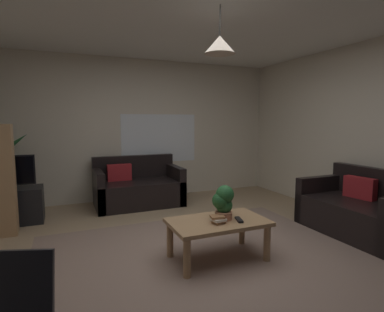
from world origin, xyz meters
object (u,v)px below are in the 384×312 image
(book_on_table_1, at_px, (219,220))
(tv_stand, at_px, (8,207))
(potted_plant_on_table, at_px, (223,202))
(tv, at_px, (5,172))
(couch_under_window, at_px, (138,189))
(pendant_lamp, at_px, (220,45))
(coffee_table, at_px, (218,227))
(book_on_table_2, at_px, (217,217))
(book_on_table_0, at_px, (219,222))
(remote_on_table_1, at_px, (239,220))
(remote_on_table_0, at_px, (223,218))
(couch_right_side, at_px, (359,212))
(potted_palm_corner, at_px, (6,179))

(book_on_table_1, bearing_deg, tv_stand, 134.29)
(potted_plant_on_table, distance_m, tv, 3.07)
(couch_under_window, bearing_deg, pendant_lamp, -83.06)
(coffee_table, xyz_separation_m, potted_plant_on_table, (0.07, 0.02, 0.25))
(book_on_table_2, relative_size, tv_stand, 0.15)
(couch_under_window, xyz_separation_m, coffee_table, (0.29, -2.39, 0.07))
(tv_stand, bearing_deg, potted_plant_on_table, -42.72)
(coffee_table, bearing_deg, pendant_lamp, 180.00)
(couch_under_window, height_order, book_on_table_1, couch_under_window)
(tv_stand, xyz_separation_m, tv, (-0.00, -0.02, 0.49))
(book_on_table_0, distance_m, tv, 3.08)
(book_on_table_2, distance_m, tv_stand, 3.07)
(remote_on_table_1, bearing_deg, remote_on_table_0, 157.34)
(potted_plant_on_table, xyz_separation_m, tv, (-2.26, 2.07, 0.14))
(couch_under_window, distance_m, book_on_table_2, 2.48)
(book_on_table_0, distance_m, pendant_lamp, 1.74)
(remote_on_table_1, xyz_separation_m, tv, (-2.38, 2.19, 0.31))
(remote_on_table_0, distance_m, remote_on_table_1, 0.17)
(couch_right_side, height_order, book_on_table_1, couch_right_side)
(book_on_table_1, relative_size, tv, 0.18)
(potted_plant_on_table, distance_m, potted_palm_corner, 3.50)
(book_on_table_1, distance_m, tv, 3.07)
(couch_right_side, distance_m, remote_on_table_1, 1.83)
(book_on_table_2, bearing_deg, tv_stand, 134.39)
(book_on_table_2, bearing_deg, couch_under_window, 95.63)
(couch_right_side, xyz_separation_m, book_on_table_0, (-2.05, -0.04, 0.15))
(couch_under_window, height_order, tv, tv)
(potted_palm_corner, distance_m, pendant_lamp, 3.82)
(couch_right_side, relative_size, potted_palm_corner, 1.00)
(tv_stand, distance_m, tv, 0.49)
(coffee_table, xyz_separation_m, remote_on_table_0, (0.06, 0.00, 0.08))
(pendant_lamp, bearing_deg, tv_stand, 136.03)
(book_on_table_0, distance_m, book_on_table_2, 0.05)
(coffee_table, xyz_separation_m, tv_stand, (-2.19, 2.11, -0.10))
(book_on_table_1, xyz_separation_m, remote_on_table_0, (0.10, 0.09, -0.03))
(couch_right_side, xyz_separation_m, pendant_lamp, (-2.01, 0.05, 1.90))
(remote_on_table_1, xyz_separation_m, pendant_lamp, (-0.19, 0.10, 1.74))
(book_on_table_2, bearing_deg, potted_palm_corner, 129.45)
(coffee_table, height_order, remote_on_table_1, remote_on_table_1)
(book_on_table_0, xyz_separation_m, remote_on_table_1, (0.23, -0.01, -0.00))
(coffee_table, height_order, tv, tv)
(coffee_table, xyz_separation_m, pendant_lamp, (-0.00, 0.00, 1.82))
(coffee_table, bearing_deg, couch_under_window, 96.94)
(couch_right_side, relative_size, remote_on_table_1, 8.46)
(remote_on_table_0, bearing_deg, tv, -17.60)
(remote_on_table_1, distance_m, potted_plant_on_table, 0.24)
(tv_stand, bearing_deg, couch_right_side, -27.21)
(remote_on_table_0, relative_size, potted_plant_on_table, 0.45)
(couch_right_side, bearing_deg, book_on_table_1, -88.83)
(couch_under_window, distance_m, book_on_table_0, 2.50)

